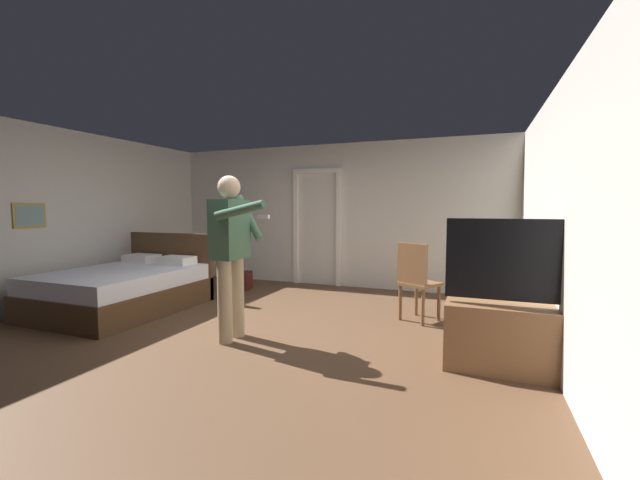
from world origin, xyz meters
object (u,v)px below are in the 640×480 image
(laptop, at_px, (476,264))
(person_blue_shirt, at_px, (231,245))
(tv_flatscreen, at_px, (518,328))
(suitcase_dark, at_px, (237,280))
(side_table, at_px, (479,287))
(wooden_chair, at_px, (416,279))
(bed, at_px, (126,288))
(bottle_on_table, at_px, (493,259))

(laptop, distance_m, person_blue_shirt, 2.88)
(tv_flatscreen, xyz_separation_m, laptop, (-0.34, 1.36, 0.36))
(person_blue_shirt, bearing_deg, suitcase_dark, 122.05)
(laptop, xyz_separation_m, suitcase_dark, (-3.88, 0.79, -0.60))
(laptop, bearing_deg, tv_flatscreen, -75.92)
(tv_flatscreen, height_order, person_blue_shirt, person_blue_shirt)
(laptop, height_order, suitcase_dark, laptop)
(side_table, xyz_separation_m, wooden_chair, (-0.73, -0.12, 0.07))
(bed, xyz_separation_m, suitcase_dark, (0.68, 1.75, -0.15))
(tv_flatscreen, xyz_separation_m, suitcase_dark, (-4.22, 2.15, -0.24))
(suitcase_dark, bearing_deg, tv_flatscreen, -36.12)
(bottle_on_table, relative_size, suitcase_dark, 0.62)
(tv_flatscreen, xyz_separation_m, side_table, (-0.30, 1.40, 0.08))
(laptop, relative_size, suitcase_dark, 0.82)
(tv_flatscreen, bearing_deg, bed, 175.26)
(side_table, bearing_deg, bottle_on_table, -29.74)
(tv_flatscreen, distance_m, wooden_chair, 1.65)
(wooden_chair, bearing_deg, side_table, 9.65)
(tv_flatscreen, distance_m, side_table, 1.44)
(bed, bearing_deg, bottle_on_table, 10.93)
(wooden_chair, bearing_deg, bottle_on_table, 2.90)
(bed, bearing_deg, suitcase_dark, 68.73)
(suitcase_dark, bearing_deg, bed, -120.37)
(side_table, xyz_separation_m, bottle_on_table, (0.14, -0.08, 0.35))
(bed, distance_m, suitcase_dark, 1.88)
(bottle_on_table, distance_m, suitcase_dark, 4.20)
(side_table, distance_m, bottle_on_table, 0.39)
(bottle_on_table, bearing_deg, side_table, 150.26)
(tv_flatscreen, relative_size, wooden_chair, 1.35)
(laptop, bearing_deg, person_blue_shirt, -148.49)
(side_table, distance_m, laptop, 0.29)
(side_table, xyz_separation_m, person_blue_shirt, (-2.49, -1.54, 0.56))
(wooden_chair, bearing_deg, person_blue_shirt, -141.11)
(tv_flatscreen, relative_size, suitcase_dark, 2.81)
(side_table, relative_size, person_blue_shirt, 0.40)
(bed, relative_size, bottle_on_table, 6.92)
(laptop, bearing_deg, side_table, 46.00)
(tv_flatscreen, relative_size, bottle_on_table, 4.54)
(wooden_chair, height_order, person_blue_shirt, person_blue_shirt)
(wooden_chair, bearing_deg, bed, -167.32)
(tv_flatscreen, xyz_separation_m, bottle_on_table, (-0.16, 1.32, 0.43))
(bed, distance_m, bottle_on_table, 4.86)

